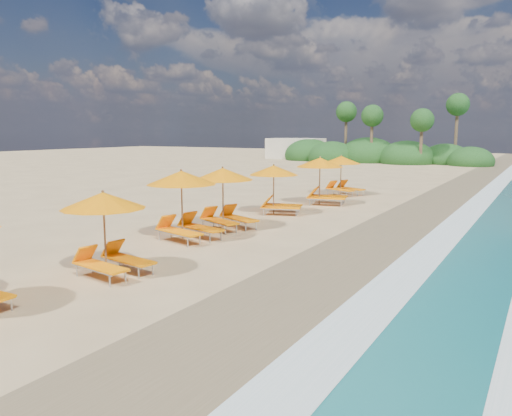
# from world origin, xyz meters

# --- Properties ---
(ground) EXTENTS (160.00, 160.00, 0.00)m
(ground) POSITION_xyz_m (0.00, 0.00, 0.00)
(ground) COLOR tan
(ground) RESTS_ON ground
(wet_sand) EXTENTS (4.00, 160.00, 0.01)m
(wet_sand) POSITION_xyz_m (4.00, 0.00, 0.01)
(wet_sand) COLOR #877250
(wet_sand) RESTS_ON ground
(surf_foam) EXTENTS (4.00, 160.00, 0.01)m
(surf_foam) POSITION_xyz_m (6.70, 0.00, 0.03)
(surf_foam) COLOR white
(surf_foam) RESTS_ON ground
(station_2) EXTENTS (2.69, 2.55, 2.29)m
(station_2) POSITION_xyz_m (-1.37, -5.40, 1.28)
(station_2) COLOR olive
(station_2) RESTS_ON ground
(station_3) EXTENTS (3.09, 2.98, 2.51)m
(station_3) POSITION_xyz_m (-2.35, -0.93, 1.41)
(station_3) COLOR olive
(station_3) RESTS_ON ground
(station_4) EXTENTS (3.18, 3.13, 2.46)m
(station_4) POSITION_xyz_m (-2.28, 1.51, 1.38)
(station_4) COLOR olive
(station_4) RESTS_ON ground
(station_5) EXTENTS (2.97, 2.91, 2.32)m
(station_5) POSITION_xyz_m (-2.18, 5.64, 1.30)
(station_5) COLOR olive
(station_5) RESTS_ON ground
(station_6) EXTENTS (3.11, 3.00, 2.52)m
(station_6) POSITION_xyz_m (-1.55, 9.56, 1.41)
(station_6) COLOR olive
(station_6) RESTS_ON ground
(station_7) EXTENTS (3.14, 3.11, 2.40)m
(station_7) POSITION_xyz_m (-2.05, 13.74, 1.35)
(station_7) COLOR olive
(station_7) RESTS_ON ground
(treeline) EXTENTS (25.80, 8.80, 9.74)m
(treeline) POSITION_xyz_m (-9.94, 45.51, 1.00)
(treeline) COLOR #163D14
(treeline) RESTS_ON ground
(beach_building) EXTENTS (7.00, 5.00, 2.80)m
(beach_building) POSITION_xyz_m (-22.00, 48.00, 1.40)
(beach_building) COLOR beige
(beach_building) RESTS_ON ground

